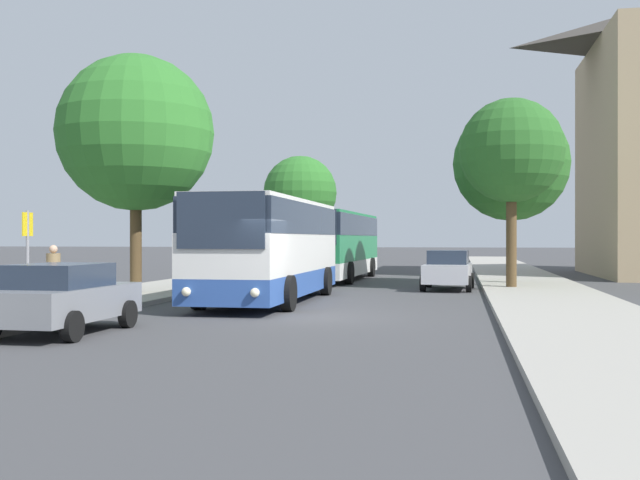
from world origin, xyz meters
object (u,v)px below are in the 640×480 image
pedestrian_waiting_far (53,277)px  tree_right_mid (511,151)px  tree_right_near (511,164)px  bus_front (270,248)px  bus_stop_sign (28,249)px  tree_left_near (300,193)px  bus_middle (335,244)px  tree_left_far (136,133)px  parked_car_right_near (448,269)px  parked_car_left_curb (62,297)px

pedestrian_waiting_far → tree_right_mid: bearing=118.6°
pedestrian_waiting_far → tree_right_near: bearing=124.9°
bus_front → bus_stop_sign: (-4.83, -5.80, 0.02)m
bus_stop_sign → tree_right_mid: tree_right_mid is taller
bus_stop_sign → tree_right_mid: size_ratio=0.35×
bus_front → tree_left_near: bearing=99.7°
bus_middle → pedestrian_waiting_far: bus_middle is taller
tree_left_far → tree_right_mid: bearing=23.1°
bus_middle → parked_car_right_near: bearing=-46.0°
tree_left_far → parked_car_right_near: bearing=27.9°
parked_car_right_near → tree_right_mid: tree_right_mid is taller
parked_car_left_curb → parked_car_right_near: size_ratio=0.97×
bus_front → tree_left_far: bearing=167.4°
parked_car_left_curb → pedestrian_waiting_far: bearing=123.0°
parked_car_left_curb → pedestrian_waiting_far: pedestrian_waiting_far is taller
bus_front → parked_car_left_curb: 8.90m
tree_left_far → parked_car_left_curb: bearing=-74.2°
bus_middle → bus_stop_sign: bus_middle is taller
tree_right_mid → bus_stop_sign: bearing=-135.7°
tree_right_near → tree_right_mid: (-0.20, -3.10, 0.18)m
tree_right_near → bus_middle: bearing=159.8°
pedestrian_waiting_far → tree_right_near: (12.64, 14.79, 4.20)m
bus_middle → parked_car_left_curb: bearing=-94.7°
parked_car_right_near → pedestrian_waiting_far: 15.46m
bus_stop_sign → pedestrian_waiting_far: (0.29, 0.73, -0.74)m
bus_stop_sign → tree_left_far: (-0.21, 6.91, 3.89)m
parked_car_left_curb → tree_left_far: 11.14m
bus_front → bus_stop_sign: 7.54m
bus_stop_sign → tree_left_near: tree_left_near is taller
bus_front → tree_right_mid: (7.90, 6.63, 3.65)m
bus_front → bus_stop_sign: bus_front is taller
bus_middle → parked_car_left_curb: (-2.33, -21.25, -0.96)m
bus_front → parked_car_right_near: 8.71m
bus_middle → parked_car_right_near: (5.48, -6.01, -0.93)m
bus_middle → tree_left_far: size_ratio=1.42×
parked_car_right_near → bus_stop_sign: 16.24m
bus_middle → bus_stop_sign: bearing=-103.1°
tree_left_near → tree_right_near: tree_right_near is taller
tree_left_near → pedestrian_waiting_far: bearing=-90.4°
bus_middle → tree_right_mid: tree_right_mid is taller
tree_right_near → parked_car_left_curb: bearing=-119.7°
parked_car_right_near → bus_stop_sign: bus_stop_sign is taller
pedestrian_waiting_far → tree_left_far: bearing=169.9°
pedestrian_waiting_far → parked_car_right_near: bearing=124.9°
parked_car_right_near → tree_left_near: tree_left_near is taller
pedestrian_waiting_far → tree_right_near: 19.91m
tree_right_mid → parked_car_right_near: bearing=178.3°
pedestrian_waiting_far → tree_right_mid: tree_right_mid is taller
parked_car_right_near → bus_stop_sign: bearing=53.6°
parked_car_left_curb → tree_right_mid: 18.86m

